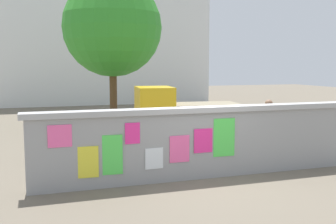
# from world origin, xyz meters

# --- Properties ---
(ground) EXTENTS (60.00, 60.00, 0.00)m
(ground) POSITION_xyz_m (0.00, 8.00, 0.00)
(ground) COLOR #6B6051
(poster_wall) EXTENTS (7.94, 0.42, 1.65)m
(poster_wall) POSITION_xyz_m (-0.01, -0.00, 0.85)
(poster_wall) COLOR #959595
(poster_wall) RESTS_ON ground
(auto_rickshaw_truck) EXTENTS (3.75, 1.91, 1.85)m
(auto_rickshaw_truck) POSITION_xyz_m (1.28, 4.71, 0.90)
(auto_rickshaw_truck) COLOR black
(auto_rickshaw_truck) RESTS_ON ground
(motorcycle) EXTENTS (1.90, 0.56, 0.87)m
(motorcycle) POSITION_xyz_m (-2.73, 2.39, 0.46)
(motorcycle) COLOR black
(motorcycle) RESTS_ON ground
(bicycle_near) EXTENTS (1.71, 0.44, 0.95)m
(bicycle_near) POSITION_xyz_m (-0.56, 1.16, 0.36)
(bicycle_near) COLOR black
(bicycle_near) RESTS_ON ground
(person_walking) EXTENTS (0.47, 0.47, 1.62)m
(person_walking) POSITION_xyz_m (2.69, 1.50, 0.99)
(person_walking) COLOR #D83F72
(person_walking) RESTS_ON ground
(tree_roadside) EXTENTS (4.35, 4.35, 6.42)m
(tree_roadside) POSITION_xyz_m (-0.22, 9.53, 4.23)
(tree_roadside) COLOR brown
(tree_roadside) RESTS_ON ground
(building_background) EXTENTS (14.28, 6.80, 8.40)m
(building_background) POSITION_xyz_m (1.13, 20.93, 4.22)
(building_background) COLOR silver
(building_background) RESTS_ON ground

